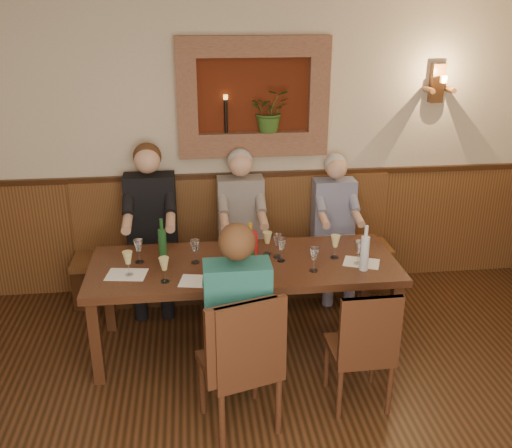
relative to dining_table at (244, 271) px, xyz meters
The scene contains 31 objects.
room_shell 2.21m from the dining_table, 90.00° to the right, with size 6.04×6.04×2.82m.
wall_niche 1.59m from the dining_table, 77.58° to the left, with size 1.36×0.30×1.06m.
wall_sconce 2.53m from the dining_table, 29.61° to the left, with size 0.25×0.20×0.35m.
dining_table is the anchor object (origin of this frame).
bench 1.01m from the dining_table, 90.00° to the left, with size 3.00×0.45×1.11m.
chair_near_left 1.03m from the dining_table, 97.16° to the right, with size 0.56×0.56×1.03m.
chair_near_right 1.15m from the dining_table, 48.10° to the right, with size 0.42×0.42×0.92m.
person_bench_left 1.13m from the dining_table, 132.30° to the left, with size 0.45×0.56×1.50m.
person_bench_mid 0.84m from the dining_table, 86.01° to the left, with size 0.42×0.52×1.43m.
person_bench_right 1.27m from the dining_table, 41.77° to the left, with size 0.39×0.48×1.36m.
person_chair_front 0.79m from the dining_table, 99.13° to the right, with size 0.42×0.51×1.42m.
spittoon_bucket 0.20m from the dining_table, 115.52° to the right, with size 0.22×0.22×0.24m, color red.
wine_bottle_green_a 0.26m from the dining_table, 73.48° to the right, with size 0.09×0.09×0.38m.
wine_bottle_green_b 0.67m from the dining_table, behind, with size 0.08×0.08×0.36m.
water_bottle 0.95m from the dining_table, 14.50° to the right, with size 0.09×0.09×0.36m.
tasting_sheet_a 0.90m from the dining_table, behind, with size 0.29×0.21×0.00m, color white.
tasting_sheet_b 0.11m from the dining_table, 138.15° to the right, with size 0.31×0.22×0.00m, color white.
tasting_sheet_c 0.92m from the dining_table, ahead, with size 0.27×0.19×0.00m, color white.
tasting_sheet_d 0.46m from the dining_table, 141.69° to the right, with size 0.28×0.20×0.00m, color white.
wine_glass_0 0.90m from the dining_table, behind, with size 0.08×0.08×0.19m, color #D6CB80, non-canonical shape.
wine_glass_1 0.83m from the dining_table, behind, with size 0.08×0.08×0.19m, color white, non-canonical shape.
wine_glass_2 0.68m from the dining_table, 157.12° to the right, with size 0.08×0.08×0.19m, color #D6CB80, non-canonical shape.
wine_glass_3 0.42m from the dining_table, behind, with size 0.08×0.08×0.19m, color white, non-canonical shape.
wine_glass_4 0.26m from the dining_table, 112.65° to the right, with size 0.08×0.08×0.19m, color #D6CB80, non-canonical shape.
wine_glass_5 0.30m from the dining_table, 34.31° to the left, with size 0.08×0.08×0.19m, color #D6CB80, non-canonical shape.
wine_glass_6 0.58m from the dining_table, 22.35° to the right, with size 0.08×0.08×0.19m, color white, non-canonical shape.
wine_glass_7 0.74m from the dining_table, ahead, with size 0.08×0.08×0.19m, color #D6CB80, non-canonical shape.
wine_glass_8 0.90m from the dining_table, ahead, with size 0.08×0.08×0.19m, color white, non-canonical shape.
wine_glass_9 0.46m from the dining_table, 122.21° to the right, with size 0.08×0.08×0.19m, color #D6CB80, non-canonical shape.
wine_glass_10 0.33m from the dining_table, 15.47° to the left, with size 0.08×0.08×0.19m, color white, non-canonical shape.
wine_glass_11 0.34m from the dining_table, ahead, with size 0.08×0.08×0.19m, color white, non-canonical shape.
Camera 1 is at (-0.38, -2.17, 2.66)m, focal length 40.00 mm.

